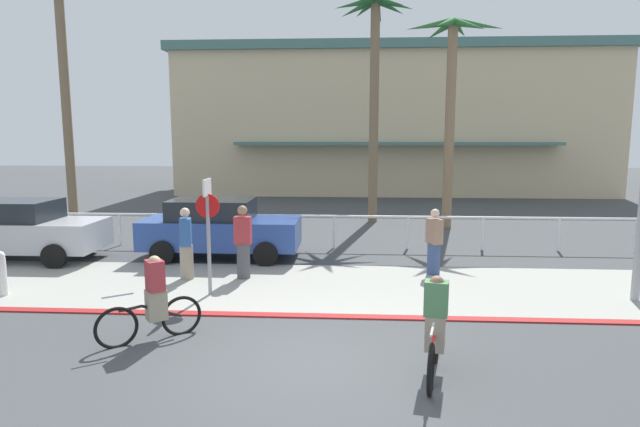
{
  "coord_description": "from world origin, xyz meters",
  "views": [
    {
      "loc": [
        0.56,
        -7.68,
        3.5
      ],
      "look_at": [
        -0.28,
        6.0,
        1.46
      ],
      "focal_mm": 29.89,
      "sensor_mm": 36.0,
      "label": 1
    }
  ],
  "objects_px": {
    "cyclist_red_0": "(435,328)",
    "cyclist_black_1": "(153,300)",
    "palm_tree_0": "(61,38)",
    "car_blue_1": "(219,228)",
    "palm_tree_1": "(374,54)",
    "pedestrian_1": "(243,245)",
    "car_silver_0": "(20,229)",
    "pedestrian_2": "(434,245)",
    "bollard_2": "(2,273)",
    "palm_tree_2": "(452,77)",
    "pedestrian_0": "(186,246)",
    "stop_sign_bike_lane": "(208,220)"
  },
  "relations": [
    {
      "from": "cyclist_red_0",
      "to": "cyclist_black_1",
      "type": "height_order",
      "value": "same"
    },
    {
      "from": "palm_tree_0",
      "to": "cyclist_red_0",
      "type": "xyz_separation_m",
      "value": [
        12.57,
        -13.23,
        -6.51
      ]
    },
    {
      "from": "car_blue_1",
      "to": "palm_tree_1",
      "type": "bearing_deg",
      "value": 55.71
    },
    {
      "from": "pedestrian_1",
      "to": "car_silver_0",
      "type": "bearing_deg",
      "value": 166.54
    },
    {
      "from": "car_silver_0",
      "to": "cyclist_black_1",
      "type": "bearing_deg",
      "value": -43.21
    },
    {
      "from": "pedestrian_2",
      "to": "car_silver_0",
      "type": "bearing_deg",
      "value": 175.26
    },
    {
      "from": "palm_tree_1",
      "to": "cyclist_black_1",
      "type": "bearing_deg",
      "value": -108.07
    },
    {
      "from": "bollard_2",
      "to": "palm_tree_0",
      "type": "xyz_separation_m",
      "value": [
        -3.75,
        9.98,
        6.69
      ]
    },
    {
      "from": "palm_tree_0",
      "to": "palm_tree_1",
      "type": "distance_m",
      "value": 12.18
    },
    {
      "from": "palm_tree_2",
      "to": "cyclist_black_1",
      "type": "height_order",
      "value": "palm_tree_2"
    },
    {
      "from": "palm_tree_0",
      "to": "pedestrian_0",
      "type": "height_order",
      "value": "palm_tree_0"
    },
    {
      "from": "stop_sign_bike_lane",
      "to": "palm_tree_2",
      "type": "height_order",
      "value": "palm_tree_2"
    },
    {
      "from": "car_silver_0",
      "to": "car_blue_1",
      "type": "distance_m",
      "value": 5.53
    },
    {
      "from": "cyclist_red_0",
      "to": "pedestrian_1",
      "type": "relative_size",
      "value": 0.99
    },
    {
      "from": "stop_sign_bike_lane",
      "to": "palm_tree_0",
      "type": "height_order",
      "value": "palm_tree_0"
    },
    {
      "from": "bollard_2",
      "to": "car_silver_0",
      "type": "relative_size",
      "value": 0.23
    },
    {
      "from": "palm_tree_1",
      "to": "cyclist_black_1",
      "type": "distance_m",
      "value": 14.71
    },
    {
      "from": "cyclist_black_1",
      "to": "stop_sign_bike_lane",
      "type": "bearing_deg",
      "value": 83.86
    },
    {
      "from": "palm_tree_1",
      "to": "palm_tree_2",
      "type": "height_order",
      "value": "palm_tree_1"
    },
    {
      "from": "palm_tree_1",
      "to": "pedestrian_0",
      "type": "height_order",
      "value": "palm_tree_1"
    },
    {
      "from": "palm_tree_2",
      "to": "cyclist_red_0",
      "type": "relative_size",
      "value": 4.28
    },
    {
      "from": "palm_tree_0",
      "to": "cyclist_black_1",
      "type": "distance_m",
      "value": 15.96
    },
    {
      "from": "car_blue_1",
      "to": "pedestrian_1",
      "type": "relative_size",
      "value": 2.43
    },
    {
      "from": "palm_tree_1",
      "to": "pedestrian_0",
      "type": "bearing_deg",
      "value": -118.03
    },
    {
      "from": "pedestrian_0",
      "to": "palm_tree_2",
      "type": "bearing_deg",
      "value": 45.67
    },
    {
      "from": "pedestrian_0",
      "to": "cyclist_black_1",
      "type": "bearing_deg",
      "value": -80.71
    },
    {
      "from": "cyclist_red_0",
      "to": "pedestrian_1",
      "type": "xyz_separation_m",
      "value": [
        -3.86,
        4.97,
        0.15
      ]
    },
    {
      "from": "car_blue_1",
      "to": "cyclist_red_0",
      "type": "xyz_separation_m",
      "value": [
        4.99,
        -7.14,
        -0.18
      ]
    },
    {
      "from": "cyclist_black_1",
      "to": "pedestrian_0",
      "type": "relative_size",
      "value": 0.85
    },
    {
      "from": "stop_sign_bike_lane",
      "to": "palm_tree_0",
      "type": "relative_size",
      "value": 0.26
    },
    {
      "from": "stop_sign_bike_lane",
      "to": "palm_tree_2",
      "type": "distance_m",
      "value": 11.83
    },
    {
      "from": "bollard_2",
      "to": "car_silver_0",
      "type": "height_order",
      "value": "car_silver_0"
    },
    {
      "from": "stop_sign_bike_lane",
      "to": "bollard_2",
      "type": "bearing_deg",
      "value": -175.57
    },
    {
      "from": "car_blue_1",
      "to": "cyclist_red_0",
      "type": "height_order",
      "value": "car_blue_1"
    },
    {
      "from": "car_silver_0",
      "to": "pedestrian_0",
      "type": "relative_size",
      "value": 2.49
    },
    {
      "from": "cyclist_red_0",
      "to": "pedestrian_0",
      "type": "relative_size",
      "value": 1.01
    },
    {
      "from": "car_silver_0",
      "to": "cyclist_red_0",
      "type": "height_order",
      "value": "car_silver_0"
    },
    {
      "from": "bollard_2",
      "to": "palm_tree_2",
      "type": "height_order",
      "value": "palm_tree_2"
    },
    {
      "from": "pedestrian_0",
      "to": "pedestrian_2",
      "type": "distance_m",
      "value": 6.09
    },
    {
      "from": "stop_sign_bike_lane",
      "to": "palm_tree_1",
      "type": "height_order",
      "value": "palm_tree_1"
    },
    {
      "from": "palm_tree_2",
      "to": "bollard_2",
      "type": "bearing_deg",
      "value": -140.15
    },
    {
      "from": "palm_tree_2",
      "to": "car_silver_0",
      "type": "height_order",
      "value": "palm_tree_2"
    },
    {
      "from": "bollard_2",
      "to": "pedestrian_0",
      "type": "bearing_deg",
      "value": 23.59
    },
    {
      "from": "cyclist_black_1",
      "to": "pedestrian_2",
      "type": "distance_m",
      "value": 7.1
    },
    {
      "from": "palm_tree_1",
      "to": "cyclist_red_0",
      "type": "distance_m",
      "value": 15.04
    },
    {
      "from": "palm_tree_0",
      "to": "cyclist_black_1",
      "type": "xyz_separation_m",
      "value": [
        7.97,
        -12.21,
        -6.51
      ]
    },
    {
      "from": "palm_tree_1",
      "to": "cyclist_red_0",
      "type": "relative_size",
      "value": 4.89
    },
    {
      "from": "palm_tree_1",
      "to": "stop_sign_bike_lane",
      "type": "bearing_deg",
      "value": -110.87
    },
    {
      "from": "pedestrian_0",
      "to": "pedestrian_1",
      "type": "xyz_separation_m",
      "value": [
        1.36,
        0.15,
        0.02
      ]
    },
    {
      "from": "cyclist_red_0",
      "to": "pedestrian_0",
      "type": "height_order",
      "value": "pedestrian_0"
    }
  ]
}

